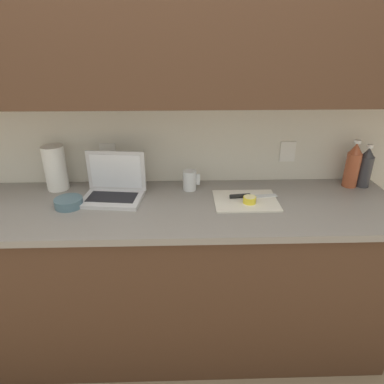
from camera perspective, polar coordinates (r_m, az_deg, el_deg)
The scene contains 12 objects.
ground_plane at distance 2.35m, azimuth -4.11°, elevation -22.96°, with size 12.00×12.00×0.00m, color #847056.
wall_back at distance 1.84m, azimuth -5.36°, elevation 19.06°, with size 5.20×0.38×2.60m.
counter_unit at distance 2.03m, azimuth -5.13°, elevation -13.78°, with size 2.51×0.65×0.93m.
laptop at distance 1.88m, azimuth -12.89°, elevation 0.77°, with size 0.34×0.26×0.24m.
cutting_board at distance 1.83m, azimuth 8.93°, elevation -1.41°, with size 0.33×0.26×0.01m, color silver.
knife at distance 1.85m, azimuth 8.89°, elevation -0.65°, with size 0.26×0.06×0.02m.
lemon_half_cut at distance 1.80m, azimuth 9.54°, elevation -1.21°, with size 0.07×0.07×0.04m.
bottle_green_soda at distance 2.15m, azimuth 25.22°, elevation 4.01°, with size 0.08×0.08×0.28m.
bottle_oil_tall at distance 2.19m, azimuth 26.92°, elevation 3.66°, with size 0.08×0.08×0.25m.
measuring_cup at distance 1.93m, azimuth -0.37°, elevation 1.97°, with size 0.10×0.08×0.11m.
bowl_white at distance 1.86m, azimuth -19.89°, elevation -1.70°, with size 0.14×0.14×0.05m.
paper_towel_roll at distance 2.06m, azimuth -21.82°, elevation 3.75°, with size 0.12×0.12×0.25m.
Camera 1 is at (0.11, -1.58, 1.74)m, focal length 32.00 mm.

